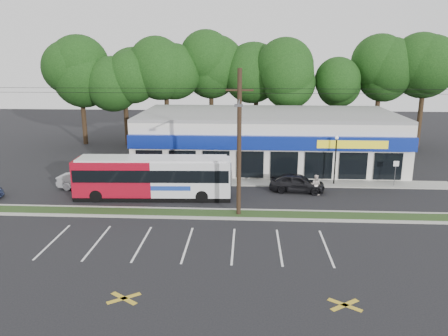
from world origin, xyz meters
TOP-DOWN VIEW (x-y plane):
  - ground at (0.00, 0.00)m, footprint 120.00×120.00m
  - grass_strip at (0.00, 1.00)m, footprint 40.00×1.60m
  - curb_south at (0.00, 0.15)m, footprint 40.00×0.25m
  - curb_north at (0.00, 1.85)m, footprint 40.00×0.25m
  - sidewalk at (5.00, 9.00)m, footprint 32.00×2.20m
  - strip_mall at (5.50, 15.91)m, footprint 25.00×12.55m
  - utility_pole at (2.83, 0.93)m, footprint 50.00×2.77m
  - lamp_post at (11.00, 8.80)m, footprint 0.30×0.30m
  - sign_post at (16.00, 8.57)m, footprint 0.45×0.10m
  - tree_line at (4.00, 26.00)m, footprint 46.76×6.76m
  - metrobus at (-3.68, 4.50)m, footprint 12.08×3.04m
  - car_dark at (7.61, 6.68)m, footprint 4.61×2.29m
  - car_silver at (-9.71, 6.40)m, footprint 4.80×2.15m
  - pedestrian_a at (2.00, 8.50)m, footprint 0.84×0.76m
  - pedestrian_b at (9.00, 6.00)m, footprint 0.95×0.84m

SIDE VIEW (x-z plane):
  - ground at x=0.00m, z-range 0.00..0.00m
  - sidewalk at x=5.00m, z-range 0.00..0.10m
  - grass_strip at x=0.00m, z-range 0.00..0.12m
  - curb_south at x=0.00m, z-range 0.00..0.14m
  - curb_north at x=0.00m, z-range 0.00..0.14m
  - car_dark at x=7.61m, z-range 0.00..1.51m
  - car_silver at x=-9.71m, z-range 0.00..1.53m
  - pedestrian_b at x=9.00m, z-range 0.00..1.63m
  - pedestrian_a at x=2.00m, z-range 0.00..1.94m
  - sign_post at x=16.00m, z-range 0.44..2.67m
  - metrobus at x=-3.68m, z-range 0.10..3.32m
  - strip_mall at x=5.50m, z-range 0.00..5.30m
  - lamp_post at x=11.00m, z-range 0.55..4.80m
  - utility_pole at x=2.83m, z-range 0.41..10.41m
  - tree_line at x=4.00m, z-range 2.50..14.33m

